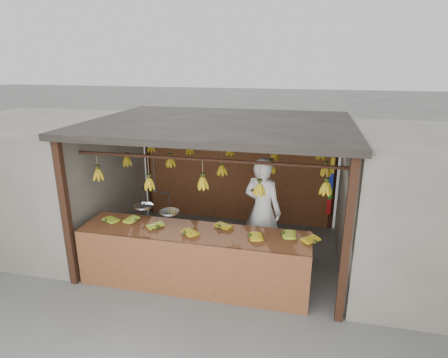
# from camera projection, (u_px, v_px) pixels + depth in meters

# --- Properties ---
(ground) EXTENTS (80.00, 80.00, 0.00)m
(ground) POSITION_uv_depth(u_px,v_px,m) (220.00, 251.00, 6.89)
(ground) COLOR #5B5B57
(stall) EXTENTS (4.30, 3.30, 2.40)m
(stall) POSITION_uv_depth(u_px,v_px,m) (224.00, 142.00, 6.59)
(stall) COLOR black
(stall) RESTS_ON ground
(neighbor_left) EXTENTS (3.00, 3.00, 2.30)m
(neighbor_left) POSITION_uv_depth(u_px,v_px,m) (41.00, 178.00, 7.30)
(neighbor_left) COLOR slate
(neighbor_left) RESTS_ON ground
(neighbor_right) EXTENTS (3.00, 3.00, 2.30)m
(neighbor_right) POSITION_uv_depth(u_px,v_px,m) (447.00, 210.00, 5.78)
(neighbor_right) COLOR slate
(neighbor_right) RESTS_ON ground
(counter) EXTENTS (3.68, 0.80, 0.96)m
(counter) POSITION_uv_depth(u_px,v_px,m) (192.00, 247.00, 5.57)
(counter) COLOR brown
(counter) RESTS_ON ground
(hanging_bananas) EXTENTS (3.62, 2.25, 0.39)m
(hanging_bananas) POSITION_uv_depth(u_px,v_px,m) (220.00, 166.00, 6.37)
(hanging_bananas) COLOR #AC8F12
(hanging_bananas) RESTS_ON ground
(balance_scale) EXTENTS (0.77, 0.42, 0.85)m
(balance_scale) POSITION_uv_depth(u_px,v_px,m) (156.00, 206.00, 5.76)
(balance_scale) COLOR black
(balance_scale) RESTS_ON ground
(vendor) EXTENTS (0.79, 0.67, 1.86)m
(vendor) POSITION_uv_depth(u_px,v_px,m) (262.00, 211.00, 6.33)
(vendor) COLOR white
(vendor) RESTS_ON ground
(bag_bundles) EXTENTS (0.08, 0.26, 1.17)m
(bag_bundles) POSITION_uv_depth(u_px,v_px,m) (331.00, 185.00, 7.43)
(bag_bundles) COLOR yellow
(bag_bundles) RESTS_ON ground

